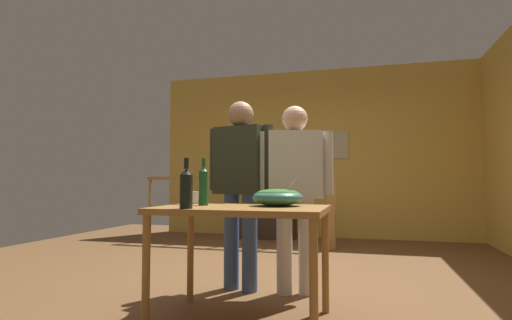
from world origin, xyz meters
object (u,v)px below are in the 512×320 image
Objects in this scene: stair_railing at (268,200)px; person_standing_left at (241,177)px; tv_console at (267,223)px; serving_table at (242,220)px; mug_white at (196,197)px; wine_bottle_dark at (186,188)px; flat_screen_tv at (267,192)px; person_standing_right at (295,182)px; wine_glass at (185,187)px; framed_picture at (331,145)px; wine_bottle_green at (204,185)px; salad_bowl at (278,196)px.

person_standing_left is (0.32, -2.32, 0.30)m from stair_railing.
tv_console is at bearing 104.07° from stair_railing.
mug_white is (-0.45, 0.25, 0.13)m from serving_table.
wine_bottle_dark is (0.50, -4.14, 0.64)m from tv_console.
person_standing_left is at bearing 88.39° from wine_bottle_dark.
mug_white is (0.32, -3.56, 0.04)m from flat_screen_tv.
person_standing_right is at bearing -72.25° from tv_console.
stair_railing reaches higher than mug_white.
wine_glass is at bearing 116.37° from wine_bottle_dark.
person_standing_right is (-0.02, -3.41, -0.60)m from framed_picture.
tv_console is at bearing 97.01° from wine_bottle_green.
flat_screen_tv is 0.41× the size of person_standing_right.
wine_glass is (0.28, -3.68, 0.12)m from flat_screen_tv.
framed_picture reaches higher than serving_table.
stair_railing is 2.58× the size of serving_table.
framed_picture reaches higher than salad_bowl.
person_standing_left is at bearing -12.92° from person_standing_right.
salad_bowl is 0.53m from wine_bottle_green.
mug_white is (0.32, -3.60, 0.56)m from tv_console.
serving_table is at bearing -29.27° from mug_white.
stair_railing is 4.54× the size of flat_screen_tv.
tv_console is 3.25m from person_standing_left.
person_standing_left reaches higher than serving_table.
wine_bottle_dark is at bearing -131.78° from serving_table.
framed_picture is 0.86× the size of flat_screen_tv.
wine_glass is at bearing -107.49° from mug_white.
wine_bottle_dark is (0.29, -3.33, 0.22)m from stair_railing.
tv_console is at bearing 104.78° from salad_bowl.
salad_bowl is (0.98, -3.70, 0.06)m from flat_screen_tv.
person_standing_right is at bearing -70.99° from stair_railing.
wine_bottle_dark is (-0.49, -0.41, 0.06)m from salad_bowl.
wine_bottle_dark reaches higher than stair_railing.
serving_table is (0.56, -3.04, 0.01)m from stair_railing.
salad_bowl is at bearing 7.32° from wine_bottle_green.
wine_bottle_dark is at bearing 101.31° from person_standing_left.
wine_bottle_green is at bearing -172.68° from salad_bowl.
stair_railing is at bearing 95.05° from wine_bottle_green.
flat_screen_tv is 1.84× the size of salad_bowl.
framed_picture is 1.32m from flat_screen_tv.
salad_bowl is at bearing 27.65° from serving_table.
stair_railing is 25.83× the size of mug_white.
flat_screen_tv is 2.03× the size of wine_bottle_dark.
person_standing_left is at bearing 84.94° from wine_bottle_green.
mug_white is (0.11, -2.79, 0.14)m from stair_railing.
framed_picture is 1.64× the size of wine_bottle_green.
person_standing_right is at bearing 63.71° from wine_bottle_dark.
flat_screen_tv is at bearing 95.08° from mug_white.
wine_bottle_green is (0.18, -0.09, 0.02)m from wine_glass.
person_standing_right is at bearing 71.79° from serving_table.
wine_bottle_green is (0.47, -3.80, 0.65)m from tv_console.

